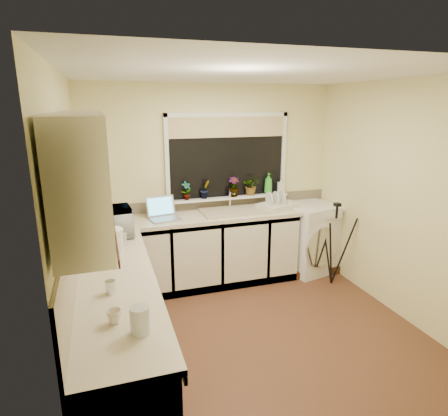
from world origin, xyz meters
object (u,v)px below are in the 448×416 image
at_px(plant_b, 205,189).
at_px(plant_c, 233,187).
at_px(cup_left, 114,317).
at_px(washing_machine, 309,237).
at_px(plant_d, 251,185).
at_px(soap_bottle_green, 268,183).
at_px(dish_rack, 277,206).
at_px(soap_bottle_clear, 281,185).
at_px(steel_jar, 110,287).
at_px(microwave, 116,222).
at_px(cup_back, 289,204).
at_px(glass_jug, 140,320).
at_px(plant_a, 186,191).
at_px(kettle, 115,241).
at_px(laptop, 163,213).
at_px(tripod, 334,244).

bearing_deg(plant_b, plant_c, -1.84).
bearing_deg(cup_left, plant_b, 62.81).
relative_size(washing_machine, plant_d, 3.65).
relative_size(soap_bottle_green, cup_left, 2.95).
distance_m(dish_rack, soap_bottle_clear, 0.35).
bearing_deg(soap_bottle_clear, plant_b, 179.60).
bearing_deg(plant_d, steel_jar, -133.25).
distance_m(plant_d, soap_bottle_clear, 0.42).
distance_m(dish_rack, cup_left, 3.00).
bearing_deg(soap_bottle_green, plant_d, -179.69).
bearing_deg(microwave, plant_c, -71.80).
relative_size(soap_bottle_green, cup_back, 2.42).
height_order(glass_jug, steel_jar, glass_jug).
bearing_deg(microwave, plant_a, -59.54).
relative_size(washing_machine, glass_jug, 5.51).
distance_m(plant_b, soap_bottle_clear, 1.05).
bearing_deg(soap_bottle_green, soap_bottle_clear, -3.49).
xyz_separation_m(microwave, plant_c, (1.50, 0.62, 0.14)).
bearing_deg(glass_jug, microwave, 91.48).
bearing_deg(microwave, cup_back, -83.42).
bearing_deg(microwave, soap_bottle_clear, -78.26).
distance_m(kettle, glass_jug, 1.38).
bearing_deg(microwave, washing_machine, -85.47).
bearing_deg(plant_d, plant_b, -179.78).
height_order(microwave, cup_left, microwave).
height_order(laptop, microwave, microwave).
bearing_deg(glass_jug, soap_bottle_green, 52.40).
bearing_deg(soap_bottle_green, steel_jar, -136.75).
relative_size(kettle, steel_jar, 2.15).
relative_size(steel_jar, soap_bottle_clear, 0.48).
relative_size(tripod, microwave, 2.19).
bearing_deg(washing_machine, plant_d, 148.74).
distance_m(plant_b, plant_c, 0.38).
height_order(plant_a, soap_bottle_clear, plant_a).
bearing_deg(cup_back, soap_bottle_clear, 95.97).
height_order(laptop, plant_a, plant_a).
bearing_deg(soap_bottle_clear, plant_c, -179.59).
bearing_deg(plant_b, kettle, -135.31).
bearing_deg(tripod, soap_bottle_clear, 138.42).
distance_m(cup_back, cup_left, 3.14).
height_order(kettle, dish_rack, kettle).
relative_size(kettle, soap_bottle_clear, 1.03).
relative_size(cup_back, cup_left, 1.22).
bearing_deg(plant_a, cup_back, -8.21).
bearing_deg(plant_c, kettle, -143.56).
relative_size(washing_machine, dish_rack, 2.03).
bearing_deg(laptop, washing_machine, -9.89).
xyz_separation_m(plant_d, soap_bottle_green, (0.24, 0.00, 0.01)).
bearing_deg(dish_rack, kettle, -177.99).
bearing_deg(laptop, soap_bottle_green, -0.41).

